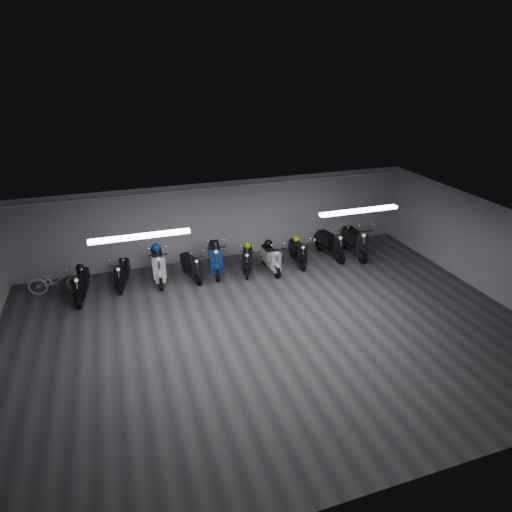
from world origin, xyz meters
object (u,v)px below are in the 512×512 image
object	(u,v)px
scooter_2	(158,260)
helmet_3	(296,239)
scooter_7	(298,248)
helmet_2	(247,246)
helmet_4	(80,268)
helmet_1	(156,247)
helmet_0	(268,244)
scooter_0	(80,280)
scooter_3	(191,262)
scooter_5	(247,255)
scooter_1	(122,269)
scooter_9	(355,237)
bicycle	(56,277)
scooter_8	(331,240)
scooter_6	(271,254)
scooter_4	(215,252)

from	to	relation	value
scooter_2	helmet_3	world-z (taller)	scooter_2
scooter_7	helmet_2	distance (m)	1.81
helmet_4	helmet_3	bearing A→B (deg)	1.03
scooter_7	helmet_2	world-z (taller)	scooter_7
scooter_2	helmet_1	xyz separation A→B (m)	(0.01, 0.28, 0.32)
scooter_7	helmet_4	world-z (taller)	scooter_7
helmet_0	helmet_2	xyz separation A→B (m)	(-0.69, 0.17, -0.05)
scooter_0	scooter_3	world-z (taller)	scooter_0
scooter_3	scooter_5	xyz separation A→B (m)	(1.89, -0.08, 0.01)
scooter_1	scooter_9	xyz separation A→B (m)	(8.14, -0.26, 0.15)
scooter_7	scooter_0	bearing A→B (deg)	-174.72
scooter_5	helmet_4	world-z (taller)	scooter_5
scooter_2	bicycle	size ratio (longest dim) A/B	1.19
scooter_9	helmet_2	distance (m)	4.02
scooter_0	helmet_4	bearing A→B (deg)	90.00
scooter_2	scooter_7	size ratio (longest dim) A/B	1.21
scooter_1	helmet_0	size ratio (longest dim) A/B	5.69
scooter_3	helmet_4	xyz separation A→B (m)	(-3.34, 0.02, 0.31)
scooter_9	helmet_3	bearing A→B (deg)	177.00
scooter_2	scooter_8	size ratio (longest dim) A/B	1.07
scooter_5	helmet_4	xyz separation A→B (m)	(-5.22, 0.10, 0.31)
scooter_7	scooter_2	bearing A→B (deg)	-179.66
scooter_5	scooter_9	size ratio (longest dim) A/B	0.80
scooter_2	helmet_4	distance (m)	2.32
scooter_8	helmet_1	bearing A→B (deg)	166.89
scooter_1	scooter_7	xyz separation A→B (m)	(5.91, -0.27, 0.01)
helmet_1	scooter_9	bearing A→B (deg)	-4.86
scooter_0	helmet_1	bearing A→B (deg)	24.33
scooter_2	scooter_3	distance (m)	1.07
bicycle	helmet_1	bearing A→B (deg)	-82.39
bicycle	helmet_0	world-z (taller)	bicycle
scooter_6	helmet_1	distance (m)	3.79
bicycle	helmet_3	bearing A→B (deg)	-86.65
scooter_7	scooter_5	bearing A→B (deg)	-175.75
scooter_3	helmet_3	size ratio (longest dim) A/B	6.81
scooter_5	scooter_9	bearing A→B (deg)	18.50
scooter_9	helmet_0	world-z (taller)	scooter_9
scooter_0	helmet_2	size ratio (longest dim) A/B	7.40
scooter_1	helmet_2	world-z (taller)	scooter_1
scooter_3	scooter_7	xyz separation A→B (m)	(3.74, -0.08, 0.01)
scooter_1	scooter_3	xyz separation A→B (m)	(2.16, -0.19, -0.00)
scooter_3	scooter_8	xyz separation A→B (m)	(5.08, 0.10, 0.09)
scooter_1	scooter_7	distance (m)	5.91
scooter_2	helmet_1	distance (m)	0.42
scooter_9	helmet_4	size ratio (longest dim) A/B	7.77
scooter_7	helmet_0	xyz separation A→B (m)	(-1.09, 0.05, 0.30)
scooter_1	bicycle	distance (m)	1.95
scooter_0	scooter_4	distance (m)	4.25
helmet_4	scooter_8	bearing A→B (deg)	0.52
scooter_5	helmet_0	distance (m)	0.82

